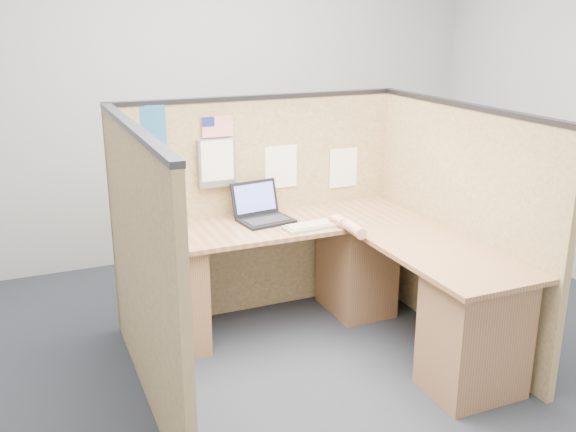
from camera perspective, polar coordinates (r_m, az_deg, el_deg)
name	(u,v)px	position (r m, az deg, el deg)	size (l,w,h in m)	color
floor	(322,370)	(3.96, 3.04, -13.55)	(5.00, 5.00, 0.00)	#21262F
wall_back	(207,94)	(5.53, -7.25, 10.67)	(5.00, 5.00, 0.00)	#A2A4A7
cubicle_partitions	(294,228)	(3.99, 0.51, -1.11)	(2.06, 1.83, 1.53)	brown
l_desk	(329,288)	(4.08, 3.68, -6.37)	(1.95, 1.75, 0.73)	brown
laptop	(262,211)	(4.27, -2.29, 0.47)	(0.37, 0.36, 0.24)	black
keyboard	(316,225)	(4.13, 2.48, -0.82)	(0.44, 0.18, 0.03)	#9C9479
mouse	(337,222)	(4.18, 4.36, -0.51)	(0.11, 0.06, 0.04)	#B9B9BE
hand_forearm	(348,225)	(4.06, 5.37, -0.84)	(0.11, 0.38, 0.08)	tan
blue_poster	(150,127)	(4.13, -12.19, 7.76)	(0.20, 0.00, 0.27)	#215F99
american_flag	(214,129)	(4.22, -6.60, 7.69)	(0.21, 0.01, 0.36)	olive
file_holder	(216,163)	(4.25, -6.38, 4.74)	(0.25, 0.05, 0.32)	slate
paper_left	(281,167)	(4.45, -0.63, 4.39)	(0.23, 0.00, 0.30)	white
paper_right	(343,168)	(4.67, 4.94, 4.30)	(0.22, 0.00, 0.29)	white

